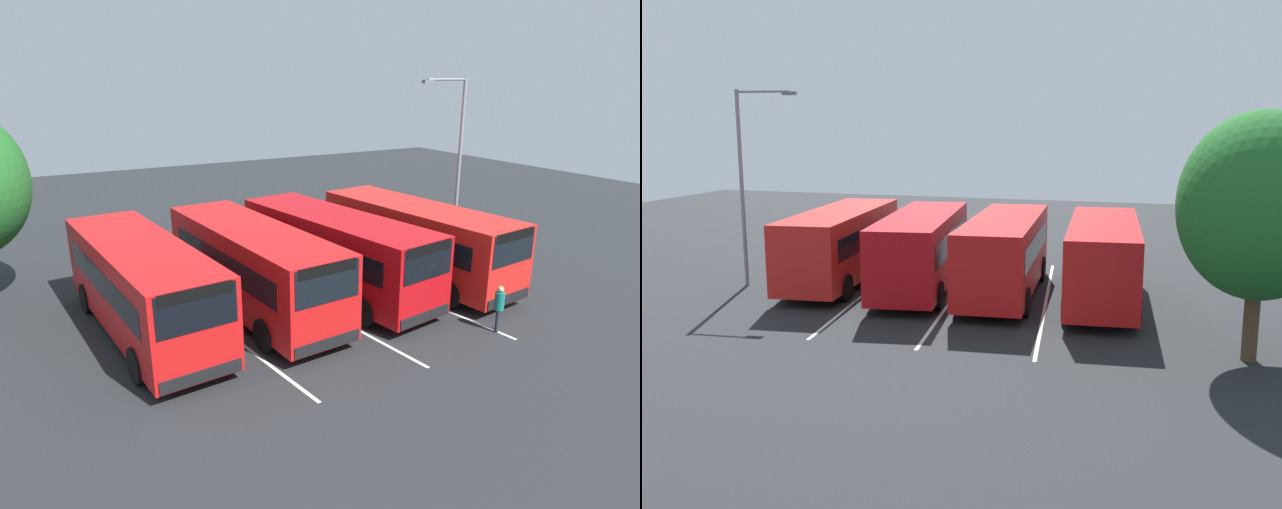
# 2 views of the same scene
# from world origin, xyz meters

# --- Properties ---
(ground_plane) EXTENTS (68.46, 68.46, 0.00)m
(ground_plane) POSITION_xyz_m (0.00, 0.00, 0.00)
(ground_plane) COLOR #232628
(bus_far_left) EXTENTS (9.34, 3.32, 3.10)m
(bus_far_left) POSITION_xyz_m (0.56, -5.68, 1.72)
(bus_far_left) COLOR red
(bus_far_left) RESTS_ON ground
(bus_center_left) EXTENTS (9.33, 3.26, 3.10)m
(bus_center_left) POSITION_xyz_m (0.60, -1.86, 1.72)
(bus_center_left) COLOR red
(bus_center_left) RESTS_ON ground
(bus_center_right) EXTENTS (9.42, 3.85, 3.10)m
(bus_center_right) POSITION_xyz_m (0.55, 1.58, 1.72)
(bus_center_right) COLOR #B70C11
(bus_center_right) RESTS_ON ground
(bus_far_right) EXTENTS (9.37, 3.53, 3.10)m
(bus_far_right) POSITION_xyz_m (0.80, 5.28, 1.72)
(bus_far_right) COLOR red
(bus_far_right) RESTS_ON ground
(pedestrian) EXTENTS (0.45, 0.45, 1.59)m
(pedestrian) POSITION_xyz_m (6.11, 4.45, 0.93)
(pedestrian) COLOR #232833
(pedestrian) RESTS_ON ground
(street_lamp) EXTENTS (0.42, 2.61, 8.04)m
(street_lamp) POSITION_xyz_m (-0.82, 8.61, 4.63)
(street_lamp) COLOR gray
(street_lamp) RESTS_ON ground
(depot_tree) EXTENTS (5.06, 4.56, 7.16)m
(depot_tree) POSITION_xyz_m (-4.98, -10.45, 4.49)
(depot_tree) COLOR #4C3823
(depot_tree) RESTS_ON ground
(lane_stripe_outer_left) EXTENTS (13.80, 1.90, 0.01)m
(lane_stripe_outer_left) POSITION_xyz_m (0.00, -3.64, 0.00)
(lane_stripe_outer_left) COLOR silver
(lane_stripe_outer_left) RESTS_ON ground
(lane_stripe_inner_left) EXTENTS (13.80, 1.90, 0.01)m
(lane_stripe_inner_left) POSITION_xyz_m (0.00, 0.00, 0.00)
(lane_stripe_inner_left) COLOR silver
(lane_stripe_inner_left) RESTS_ON ground
(lane_stripe_inner_right) EXTENTS (13.80, 1.90, 0.01)m
(lane_stripe_inner_right) POSITION_xyz_m (0.00, 3.64, 0.00)
(lane_stripe_inner_right) COLOR silver
(lane_stripe_inner_right) RESTS_ON ground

